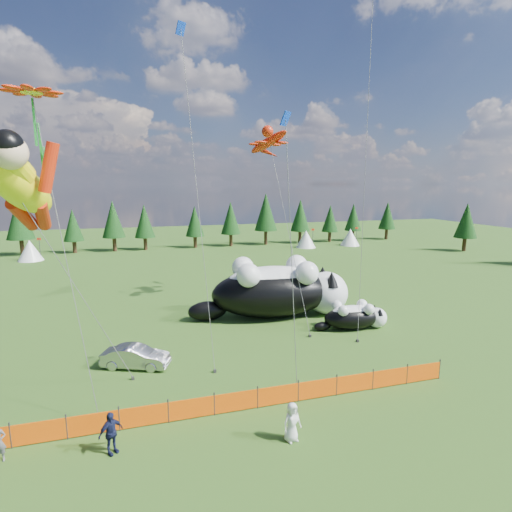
% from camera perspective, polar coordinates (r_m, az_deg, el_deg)
% --- Properties ---
extents(ground, '(160.00, 160.00, 0.00)m').
position_cam_1_polar(ground, '(21.93, -4.75, -17.34)').
color(ground, '#113609').
rests_on(ground, ground).
extents(safety_fence, '(22.06, 0.06, 1.10)m').
position_cam_1_polar(safety_fence, '(19.12, -2.83, -20.04)').
color(safety_fence, '#262626').
rests_on(safety_fence, ground).
extents(tree_line, '(90.00, 4.00, 8.00)m').
position_cam_1_polar(tree_line, '(64.48, -12.97, 4.50)').
color(tree_line, black).
rests_on(tree_line, ground).
extents(festival_tents, '(50.00, 3.20, 2.80)m').
position_cam_1_polar(festival_tents, '(61.53, -2.30, 2.05)').
color(festival_tents, white).
rests_on(festival_tents, ground).
extents(cat_large, '(12.55, 5.34, 4.53)m').
position_cam_1_polar(cat_large, '(30.95, 3.34, -4.74)').
color(cat_large, black).
rests_on(cat_large, ground).
extents(cat_small, '(5.40, 2.35, 1.95)m').
position_cam_1_polar(cat_small, '(29.43, 13.95, -8.32)').
color(cat_small, black).
rests_on(cat_small, ground).
extents(car, '(3.96, 2.61, 1.23)m').
position_cam_1_polar(car, '(23.99, -16.80, -13.61)').
color(car, '#A6A5AA').
rests_on(car, ground).
extents(spectator_c, '(1.10, 0.97, 1.69)m').
position_cam_1_polar(spectator_c, '(17.42, -20.03, -22.68)').
color(spectator_c, '#141838').
rests_on(spectator_c, ground).
extents(spectator_e, '(0.88, 0.68, 1.62)m').
position_cam_1_polar(spectator_e, '(17.25, 5.16, -22.56)').
color(spectator_e, silver).
rests_on(spectator_e, ground).
extents(superhero_kite, '(6.66, 5.96, 12.74)m').
position_cam_1_polar(superhero_kite, '(18.81, -30.54, 8.45)').
color(superhero_kite, '#F8F00D').
rests_on(superhero_kite, ground).
extents(gecko_kite, '(5.44, 12.31, 16.07)m').
position_cam_1_polar(gecko_kite, '(34.13, 1.79, 15.94)').
color(gecko_kite, red).
rests_on(gecko_kite, ground).
extents(flower_kite, '(3.61, 4.31, 14.19)m').
position_cam_1_polar(flower_kite, '(20.25, -29.33, 19.31)').
color(flower_kite, red).
rests_on(flower_kite, ground).
extents(diamond_kite_a, '(1.34, 4.75, 19.58)m').
position_cam_1_polar(diamond_kite_a, '(25.49, -10.42, 27.07)').
color(diamond_kite_a, blue).
rests_on(diamond_kite_a, ground).
extents(diamond_kite_c, '(0.88, 1.44, 13.67)m').
position_cam_1_polar(diamond_kite_c, '(18.66, 4.36, 16.51)').
color(diamond_kite_c, blue).
rests_on(diamond_kite_c, ground).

